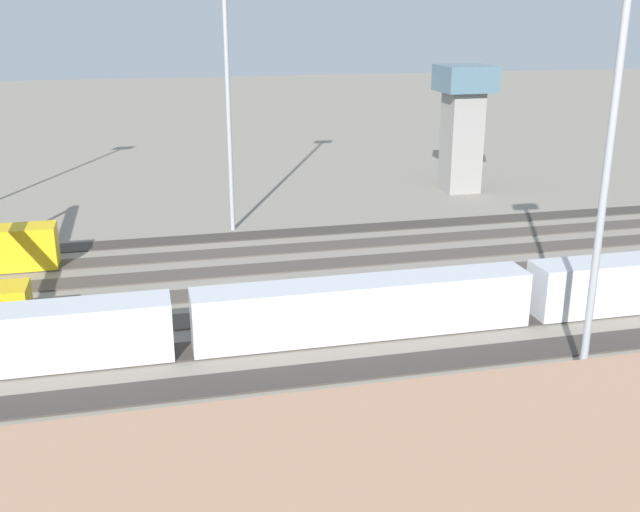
# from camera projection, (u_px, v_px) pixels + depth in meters

# --- Properties ---
(ground_plane) EXTENTS (400.00, 400.00, 0.00)m
(ground_plane) POSITION_uv_depth(u_px,v_px,m) (225.00, 294.00, 58.47)
(ground_plane) COLOR gray
(track_bed_0) EXTENTS (140.00, 2.80, 0.12)m
(track_bed_0) POSITION_uv_depth(u_px,v_px,m) (207.00, 239.00, 72.31)
(track_bed_0) COLOR #3D3833
(track_bed_0) RESTS_ON ground_plane
(track_bed_1) EXTENTS (140.00, 2.80, 0.12)m
(track_bed_1) POSITION_uv_depth(u_px,v_px,m) (213.00, 254.00, 67.69)
(track_bed_1) COLOR #4C443D
(track_bed_1) RESTS_ON ground_plane
(track_bed_2) EXTENTS (140.00, 2.80, 0.12)m
(track_bed_2) POSITION_uv_depth(u_px,v_px,m) (218.00, 272.00, 63.07)
(track_bed_2) COLOR #4C443D
(track_bed_2) RESTS_ON ground_plane
(track_bed_3) EXTENTS (140.00, 2.80, 0.12)m
(track_bed_3) POSITION_uv_depth(u_px,v_px,m) (225.00, 293.00, 58.45)
(track_bed_3) COLOR #4C443D
(track_bed_3) RESTS_ON ground_plane
(track_bed_4) EXTENTS (140.00, 2.80, 0.12)m
(track_bed_4) POSITION_uv_depth(u_px,v_px,m) (233.00, 317.00, 53.83)
(track_bed_4) COLOR #4C443D
(track_bed_4) RESTS_ON ground_plane
(track_bed_5) EXTENTS (140.00, 2.80, 0.12)m
(track_bed_5) POSITION_uv_depth(u_px,v_px,m) (243.00, 346.00, 49.21)
(track_bed_5) COLOR #3D3833
(track_bed_5) RESTS_ON ground_plane
(track_bed_6) EXTENTS (140.00, 2.80, 0.12)m
(track_bed_6) POSITION_uv_depth(u_px,v_px,m) (254.00, 381.00, 44.59)
(track_bed_6) COLOR #3D3833
(track_bed_6) RESTS_ON ground_plane
(train_on_track_5) EXTENTS (114.80, 3.00, 4.40)m
(train_on_track_5) POSITION_uv_depth(u_px,v_px,m) (344.00, 308.00, 50.09)
(train_on_track_5) COLOR black
(train_on_track_5) RESTS_ON ground_plane
(light_mast_1) EXTENTS (2.80, 0.70, 24.34)m
(light_mast_1) POSITION_uv_depth(u_px,v_px,m) (614.00, 113.00, 40.43)
(light_mast_1) COLOR #9EA0A5
(light_mast_1) RESTS_ON ground_plane
(light_mast_2) EXTENTS (2.80, 0.70, 31.21)m
(light_mast_2) POSITION_uv_depth(u_px,v_px,m) (225.00, 27.00, 69.44)
(light_mast_2) COLOR #9EA0A5
(light_mast_2) RESTS_ON ground_plane
(control_tower) EXTENTS (6.00, 6.00, 14.92)m
(control_tower) POSITION_uv_depth(u_px,v_px,m) (463.00, 119.00, 89.05)
(control_tower) COLOR gray
(control_tower) RESTS_ON ground_plane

